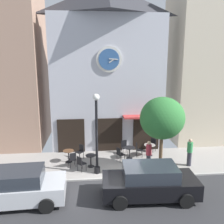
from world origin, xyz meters
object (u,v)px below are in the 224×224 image
cafe_table_near_door (91,159)px  cafe_table_center_left (150,148)px  cafe_chair_left_end (138,149)px  cafe_chair_near_tree (124,146)px  cafe_chair_facing_wall (81,163)px  cafe_chair_curbside (120,153)px  street_tree (162,118)px  parked_car_silver (15,187)px  pedestrian_maroon (149,154)px  street_lamp (97,134)px  parked_car_black (150,182)px  cafe_chair_corner (73,158)px  cafe_chair_near_lamp (153,144)px  cafe_chair_by_entrance (80,150)px  pedestrian_green (190,152)px  cafe_table_center_right (130,151)px  cafe_table_near_curb (69,154)px

cafe_table_near_door → cafe_table_center_left: 4.09m
cafe_chair_left_end → cafe_chair_near_tree: size_ratio=1.00×
cafe_chair_facing_wall → cafe_chair_curbside: 2.63m
street_tree → cafe_chair_near_tree: (-1.65, 2.79, -2.55)m
cafe_chair_facing_wall → parked_car_silver: bearing=-134.2°
cafe_table_near_door → cafe_chair_curbside: bearing=17.9°
cafe_chair_curbside → pedestrian_maroon: bearing=-36.6°
street_lamp → pedestrian_maroon: street_lamp is taller
cafe_table_center_left → parked_car_black: size_ratio=0.17×
cafe_chair_facing_wall → street_lamp: bearing=-16.7°
street_tree → cafe_table_near_door: 4.79m
cafe_chair_facing_wall → cafe_chair_corner: bearing=127.9°
street_tree → cafe_chair_near_lamp: (0.36, 3.03, -2.55)m
cafe_chair_facing_wall → cafe_chair_near_tree: (2.83, 2.41, 0.00)m
cafe_chair_by_entrance → cafe_chair_corner: bearing=-108.9°
cafe_chair_by_entrance → cafe_chair_near_tree: bearing=10.5°
cafe_table_center_left → parked_car_black: parked_car_black is taller
street_lamp → cafe_chair_left_end: street_lamp is taller
cafe_chair_facing_wall → cafe_chair_curbside: (2.37, 1.15, 0.00)m
cafe_chair_left_end → street_lamp: bearing=-142.7°
street_tree → pedestrian_green: street_tree is taller
pedestrian_green → parked_car_silver: (-9.16, -3.00, -0.10)m
cafe_chair_near_tree → cafe_chair_by_entrance: same height
cafe_table_center_right → cafe_chair_curbside: cafe_chair_curbside is taller
pedestrian_maroon → parked_car_silver: 7.24m
cafe_chair_curbside → parked_car_silver: bearing=-142.1°
street_tree → cafe_table_near_curb: 6.11m
cafe_chair_near_lamp → parked_car_silver: parked_car_silver is taller
cafe_chair_left_end → cafe_chair_near_lamp: 1.46m
street_lamp → cafe_chair_near_tree: (1.92, 2.68, -1.74)m
cafe_table_center_right → cafe_chair_near_lamp: bearing=30.9°
cafe_chair_curbside → pedestrian_maroon: pedestrian_maroon is taller
cafe_table_center_left → parked_car_black: 5.00m
cafe_table_near_curb → cafe_table_near_door: size_ratio=1.04×
cafe_table_near_curb → pedestrian_maroon: (4.68, -1.35, 0.35)m
street_lamp → cafe_chair_by_entrance: (-0.98, 2.14, -1.74)m
cafe_chair_facing_wall → parked_car_black: size_ratio=0.21×
street_tree → parked_car_silver: bearing=-161.3°
street_tree → cafe_table_center_left: (-0.04, 2.30, -2.55)m
cafe_table_center_right → cafe_chair_corner: (-3.54, -0.94, 0.01)m
cafe_table_near_door → cafe_table_center_left: size_ratio=0.97×
cafe_table_near_door → cafe_chair_by_entrance: (-0.64, 1.30, 0.05)m
cafe_chair_by_entrance → pedestrian_green: size_ratio=0.54×
cafe_chair_curbside → pedestrian_maroon: size_ratio=0.54×
cafe_chair_facing_wall → cafe_chair_near_tree: 3.72m
cafe_table_near_curb → cafe_chair_corner: 0.79m
cafe_chair_left_end → cafe_chair_by_entrance: same height
pedestrian_green → pedestrian_maroon: same height
cafe_chair_by_entrance → cafe_table_center_left: bearing=0.6°
cafe_chair_near_lamp → cafe_chair_by_entrance: size_ratio=1.00×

